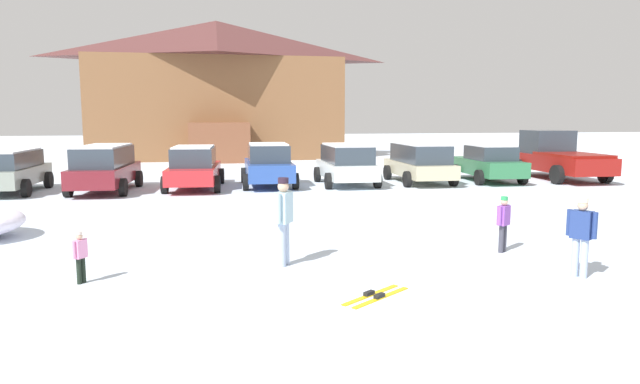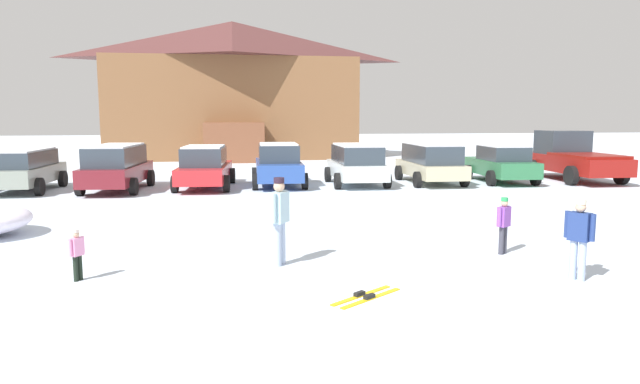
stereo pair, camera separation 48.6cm
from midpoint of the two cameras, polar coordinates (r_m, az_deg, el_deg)
ground at (r=7.80m, az=6.77°, el=-13.51°), size 160.00×160.00×0.00m
ski_lodge at (r=39.40m, az=-8.32°, el=10.13°), size 16.58×9.29×9.04m
parked_grey_wagon at (r=23.83m, az=-27.09°, el=2.11°), size 2.31×4.30×1.58m
parked_maroon_van at (r=22.69m, az=-19.09°, el=2.46°), size 2.34×4.68×1.74m
parked_red_sedan at (r=22.67m, az=-10.85°, el=2.50°), size 2.38×4.81×1.66m
parked_blue_hatchback at (r=22.96m, az=-3.58°, el=2.75°), size 2.23×4.25×1.73m
parked_white_suv at (r=23.25m, az=4.26°, el=2.89°), size 2.23×4.13×1.67m
parked_beige_suv at (r=24.29m, az=11.57°, el=2.98°), size 2.24×4.50×1.68m
parked_green_coupe at (r=25.45m, az=18.20°, el=2.74°), size 2.27×4.24×1.59m
pickup_truck at (r=27.49m, az=24.36°, el=3.17°), size 2.60×5.45×2.15m
skier_adult_in_blue_parka at (r=10.70m, az=-2.79°, el=-2.42°), size 0.41×0.55×1.67m
skier_child_in_purple_jacket at (r=12.27m, az=18.98°, el=-2.88°), size 0.37×0.30×1.16m
skier_child_in_pink_snowsuit at (r=10.52m, az=-21.93°, el=-5.58°), size 0.22×0.29×0.89m
skier_teen_in_navy_coat at (r=10.80m, az=25.68°, el=-3.88°), size 0.36×0.45×1.41m
pair_of_skis at (r=9.05m, az=6.16°, el=-10.34°), size 1.27×1.04×0.08m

